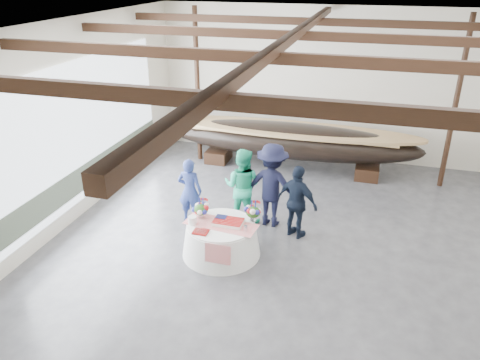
# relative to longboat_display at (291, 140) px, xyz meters

# --- Properties ---
(floor) EXTENTS (10.00, 12.00, 0.01)m
(floor) POSITION_rel_longboat_display_xyz_m (0.68, -4.70, -0.89)
(floor) COLOR #3D3D42
(floor) RESTS_ON ground
(wall_back) EXTENTS (10.00, 0.02, 4.50)m
(wall_back) POSITION_rel_longboat_display_xyz_m (0.68, 1.30, 1.36)
(wall_back) COLOR silver
(wall_back) RESTS_ON ground
(wall_left) EXTENTS (0.02, 12.00, 4.50)m
(wall_left) POSITION_rel_longboat_display_xyz_m (-4.32, -4.70, 1.36)
(wall_left) COLOR silver
(wall_left) RESTS_ON ground
(ceiling) EXTENTS (10.00, 12.00, 0.01)m
(ceiling) POSITION_rel_longboat_display_xyz_m (0.68, -4.70, 3.61)
(ceiling) COLOR white
(ceiling) RESTS_ON wall_back
(pavilion_structure) EXTENTS (9.80, 11.76, 4.50)m
(pavilion_structure) POSITION_rel_longboat_display_xyz_m (0.68, -3.90, 3.12)
(pavilion_structure) COLOR black
(pavilion_structure) RESTS_ON ground
(open_bay) EXTENTS (0.03, 7.00, 3.20)m
(open_bay) POSITION_rel_longboat_display_xyz_m (-4.27, -3.70, 0.94)
(open_bay) COLOR silver
(open_bay) RESTS_ON ground
(longboat_display) EXTENTS (7.40, 1.48, 1.39)m
(longboat_display) POSITION_rel_longboat_display_xyz_m (0.00, 0.00, 0.00)
(longboat_display) COLOR black
(longboat_display) RESTS_ON ground
(banquet_table) EXTENTS (1.63, 1.63, 0.70)m
(banquet_table) POSITION_rel_longboat_display_xyz_m (-0.54, -4.82, -0.54)
(banquet_table) COLOR white
(banquet_table) RESTS_ON ground
(tabletop_items) EXTENTS (1.55, 1.01, 0.40)m
(tabletop_items) POSITION_rel_longboat_display_xyz_m (-0.54, -4.66, -0.03)
(tabletop_items) COLOR red
(tabletop_items) RESTS_ON banquet_table
(guest_woman_blue) EXTENTS (0.59, 0.40, 1.57)m
(guest_woman_blue) POSITION_rel_longboat_display_xyz_m (-1.66, -3.70, -0.10)
(guest_woman_blue) COLOR navy
(guest_woman_blue) RESTS_ON ground
(guest_woman_teal) EXTENTS (0.91, 0.73, 1.80)m
(guest_woman_teal) POSITION_rel_longboat_display_xyz_m (-0.50, -3.36, 0.02)
(guest_woman_teal) COLOR #22B387
(guest_woman_teal) RESTS_ON ground
(guest_man_left) EXTENTS (1.36, 0.90, 1.97)m
(guest_man_left) POSITION_rel_longboat_display_xyz_m (0.18, -3.31, 0.10)
(guest_man_left) COLOR black
(guest_man_left) RESTS_ON ground
(guest_man_right) EXTENTS (1.07, 0.79, 1.68)m
(guest_man_right) POSITION_rel_longboat_display_xyz_m (0.83, -3.70, -0.04)
(guest_man_right) COLOR black
(guest_man_right) RESTS_ON ground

